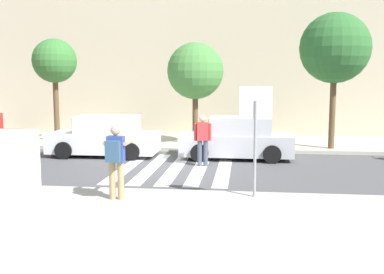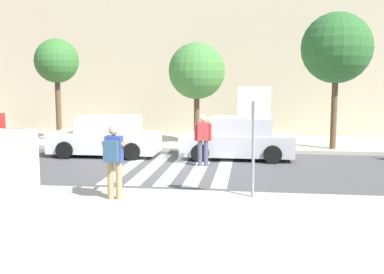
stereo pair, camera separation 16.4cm
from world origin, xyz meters
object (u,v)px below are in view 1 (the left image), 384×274
object	(u,v)px
pedestrian_crossing	(203,138)
advertising_board	(18,162)
street_tree_center	(195,71)
street_tree_east	(335,49)
photographer_with_backpack	(116,156)
parked_car_silver	(237,139)
parked_car_white	(105,137)
stop_sign	(256,117)
street_tree_west	(55,62)

from	to	relation	value
pedestrian_crossing	advertising_board	xyz separation A→B (m)	(-3.98, -4.87, -0.03)
street_tree_center	street_tree_east	distance (m)	5.71
photographer_with_backpack	parked_car_silver	xyz separation A→B (m)	(2.67, 6.59, -0.44)
photographer_with_backpack	pedestrian_crossing	size ratio (longest dim) A/B	1.00
advertising_board	photographer_with_backpack	bearing A→B (deg)	-2.35
pedestrian_crossing	street_tree_center	size ratio (longest dim) A/B	0.40
parked_car_white	street_tree_east	world-z (taller)	street_tree_east
stop_sign	pedestrian_crossing	xyz separation A→B (m)	(-1.64, 4.33, -1.07)
parked_car_white	advertising_board	xyz separation A→B (m)	(-0.09, -6.49, 0.21)
street_tree_west	street_tree_center	world-z (taller)	street_tree_west
street_tree_west	street_tree_east	bearing A→B (deg)	-3.49
parked_car_silver	street_tree_east	bearing A→B (deg)	28.32
pedestrian_crossing	street_tree_west	size ratio (longest dim) A/B	0.38
street_tree_center	photographer_with_backpack	bearing A→B (deg)	-95.07
parked_car_silver	photographer_with_backpack	bearing A→B (deg)	-112.06
photographer_with_backpack	pedestrian_crossing	xyz separation A→B (m)	(1.55, 4.97, -0.19)
street_tree_east	advertising_board	distance (m)	12.70
stop_sign	photographer_with_backpack	xyz separation A→B (m)	(-3.19, -0.64, -0.87)
parked_car_white	parked_car_silver	bearing A→B (deg)	0.00
photographer_with_backpack	parked_car_silver	distance (m)	7.13
photographer_with_backpack	pedestrian_crossing	world-z (taller)	photographer_with_backpack
photographer_with_backpack	street_tree_center	distance (m)	9.52
pedestrian_crossing	parked_car_white	xyz separation A→B (m)	(-3.90, 1.63, -0.25)
street_tree_east	parked_car_silver	bearing A→B (deg)	-151.68
street_tree_west	street_tree_center	bearing A→B (deg)	-0.80
stop_sign	photographer_with_backpack	size ratio (longest dim) A/B	1.51
advertising_board	street_tree_west	bearing A→B (deg)	108.04
stop_sign	street_tree_west	bearing A→B (deg)	134.79
street_tree_east	advertising_board	world-z (taller)	street_tree_east
pedestrian_crossing	parked_car_white	distance (m)	4.23
street_tree_center	parked_car_silver	bearing A→B (deg)	-55.17
street_tree_west	parked_car_silver	bearing A→B (deg)	-18.69
parked_car_silver	advertising_board	size ratio (longest dim) A/B	2.56
parked_car_white	street_tree_east	size ratio (longest dim) A/B	0.76
parked_car_white	street_tree_center	distance (m)	4.85
parked_car_silver	street_tree_center	bearing A→B (deg)	124.83
stop_sign	pedestrian_crossing	world-z (taller)	stop_sign
pedestrian_crossing	parked_car_white	size ratio (longest dim) A/B	0.42
stop_sign	advertising_board	bearing A→B (deg)	-174.49
stop_sign	advertising_board	xyz separation A→B (m)	(-5.62, -0.54, -1.10)
stop_sign	street_tree_west	distance (m)	12.37
stop_sign	photographer_with_backpack	distance (m)	3.37
stop_sign	pedestrian_crossing	size ratio (longest dim) A/B	1.51
street_tree_center	advertising_board	size ratio (longest dim) A/B	2.71
street_tree_center	street_tree_east	size ratio (longest dim) A/B	0.80
photographer_with_backpack	parked_car_silver	size ratio (longest dim) A/B	0.42
street_tree_west	street_tree_east	size ratio (longest dim) A/B	0.85
street_tree_east	advertising_board	size ratio (longest dim) A/B	3.37
street_tree_center	advertising_board	world-z (taller)	street_tree_center
stop_sign	street_tree_west	size ratio (longest dim) A/B	0.57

